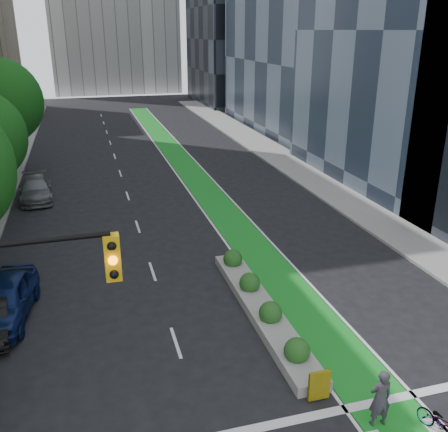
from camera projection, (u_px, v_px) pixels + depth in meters
sidewalk_right at (310, 176)px, 39.12m from camera, size 3.60×90.00×0.15m
bike_lane_paint at (187, 168)px, 41.39m from camera, size 2.20×70.00×0.01m
building_dark_end at (243, 7)px, 75.07m from camera, size 14.00×18.00×28.00m
median_planter at (261, 306)px, 20.12m from camera, size 1.20×10.26×1.10m
bicycle at (444, 424)px, 13.99m from camera, size 1.09×1.78×0.88m
cyclist at (380, 398)px, 14.25m from camera, size 0.70×0.48×1.86m
parked_car_left_near at (4, 299)px, 19.66m from camera, size 2.61×5.16×1.68m
parked_car_left_far at (36, 189)px, 33.67m from camera, size 2.44×5.17×1.46m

